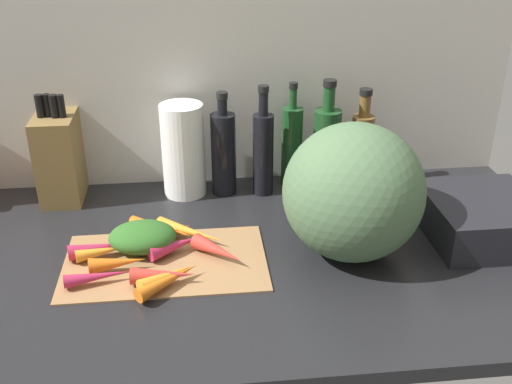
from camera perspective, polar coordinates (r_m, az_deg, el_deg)
ground_plane at (r=133.23cm, az=-6.13°, el=-6.26°), size 170.00×80.00×3.00cm
wall_back at (r=156.01cm, az=-6.88°, el=11.37°), size 170.00×3.00×60.00cm
cutting_board at (r=129.51cm, az=-8.55°, el=-6.48°), size 42.43×25.53×0.80cm
carrot_0 at (r=127.91cm, az=-3.62°, el=-5.52°), size 11.48×11.38×3.52cm
carrot_1 at (r=132.02cm, az=-14.30°, el=-5.46°), size 11.33×5.62×2.81cm
carrot_2 at (r=135.52cm, az=-8.19°, el=-3.89°), size 11.20×9.23×3.01cm
carrot_3 at (r=120.97cm, az=-8.44°, el=-7.92°), size 11.64×9.23×3.32cm
carrot_4 at (r=121.41cm, az=-8.74°, el=-7.75°), size 12.95×4.20×3.50cm
carrot_5 at (r=124.31cm, az=-14.79°, el=-7.72°), size 12.85×5.07×2.75cm
carrot_6 at (r=130.53cm, az=-7.60°, el=-5.01°), size 12.30×8.89×3.48cm
carrot_7 at (r=126.92cm, az=-12.91°, el=-6.52°), size 11.83×5.04×3.43cm
carrot_8 at (r=137.85cm, az=-8.94°, el=-3.42°), size 14.91×10.45×2.88cm
carrot_9 at (r=120.33cm, az=-8.24°, el=-8.22°), size 13.14×11.70×2.97cm
carrot_10 at (r=135.53cm, az=-6.13°, el=-3.74°), size 15.62×12.09×3.09cm
carrot_11 at (r=132.54cm, az=-14.47°, el=-5.19°), size 13.70×6.23×3.40cm
carrot_greens_pile at (r=132.11cm, az=-10.64°, el=-4.18°), size 14.44×11.11×6.11cm
winter_squash at (r=126.43cm, az=9.16°, el=-0.01°), size 29.45×29.28×29.08cm
knife_block at (r=157.42cm, az=-18.06°, el=3.16°), size 9.77×14.34×27.51cm
paper_towel_roll at (r=153.29cm, az=-6.88°, el=3.94°), size 10.78×10.78×23.85cm
bottle_0 at (r=153.13cm, az=-3.09°, el=3.77°), size 6.31×6.31×26.87cm
bottle_1 at (r=152.57cm, az=0.68°, el=3.87°), size 5.28×5.28×28.56cm
bottle_2 at (r=157.90cm, az=3.40°, el=4.45°), size 5.45×5.45×27.78cm
bottle_3 at (r=157.25cm, az=6.66°, el=4.35°), size 7.04×7.04×28.83cm
bottle_4 at (r=160.87cm, az=9.93°, el=4.31°), size 5.81×5.81×25.94cm
dish_rack at (r=144.73cm, az=20.49°, el=-2.28°), size 23.93×25.14×9.31cm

